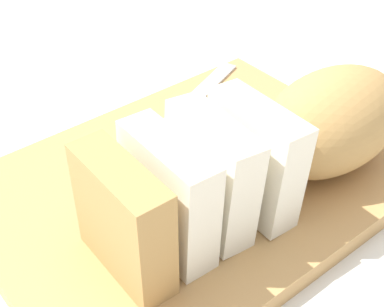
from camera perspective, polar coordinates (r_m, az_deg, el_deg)
The scene contains 6 objects.
ground_plane at distance 0.54m, azimuth 0.00°, elevation -4.20°, with size 3.00×3.00×0.00m, color silver.
cutting_board at distance 0.53m, azimuth 0.00°, elevation -3.40°, with size 0.39×0.29×0.02m, color tan.
bread_loaf at distance 0.49m, azimuth 8.40°, elevation 0.58°, with size 0.32×0.11×0.10m.
bread_knife at distance 0.55m, azimuth -5.69°, elevation 0.57°, with size 0.25×0.12×0.02m.
crumb_near_knife at distance 0.52m, azimuth 8.80°, elevation -3.41°, with size 0.00×0.00×0.00m, color tan.
crumb_near_loaf at distance 0.51m, azimuth -2.06°, elevation -4.13°, with size 0.00×0.00×0.00m, color tan.
Camera 1 is at (0.24, 0.32, 0.36)m, focal length 52.05 mm.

